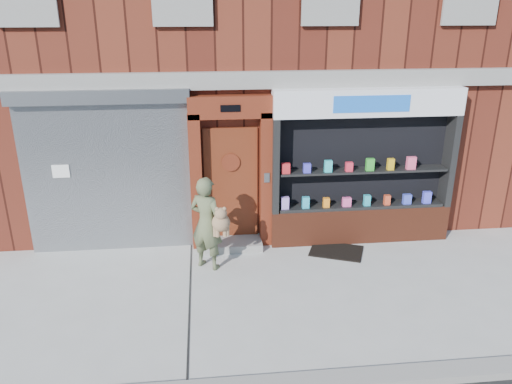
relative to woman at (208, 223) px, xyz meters
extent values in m
plane|color=#9E9E99|center=(1.22, -0.99, -0.85)|extent=(80.00, 80.00, 0.00)
cube|color=gray|center=(1.22, -3.14, -0.79)|extent=(60.00, 0.30, 0.12)
cube|color=#4A1911|center=(1.22, 5.01, 3.15)|extent=(12.00, 8.00, 8.00)
cube|color=gray|center=(1.22, 0.93, 2.30)|extent=(12.00, 0.16, 0.30)
cube|color=gray|center=(-1.78, 0.95, 0.55)|extent=(3.00, 0.10, 2.80)
cube|color=slate|center=(-1.78, 0.89, 2.07)|extent=(3.10, 0.30, 0.24)
cube|color=white|center=(-2.58, 0.88, 0.75)|extent=(0.30, 0.01, 0.24)
cube|color=#5E1F10|center=(-0.18, 0.87, 0.45)|extent=(0.22, 0.28, 2.60)
cube|color=#5E1F10|center=(1.12, 0.87, 0.45)|extent=(0.22, 0.28, 2.60)
cube|color=#5E1F10|center=(0.47, 0.87, 1.85)|extent=(1.50, 0.28, 0.40)
cube|color=black|center=(0.47, 0.72, 1.85)|extent=(0.35, 0.01, 0.12)
cube|color=#582110|center=(0.47, 0.98, 0.35)|extent=(1.00, 0.06, 2.20)
cylinder|color=black|center=(0.47, 0.94, 0.80)|extent=(0.28, 0.02, 0.28)
cylinder|color=#5E1F10|center=(0.47, 0.93, 0.80)|extent=(0.34, 0.02, 0.34)
cube|color=gray|center=(0.47, 0.71, -0.78)|extent=(1.10, 0.55, 0.15)
cube|color=slate|center=(1.12, 0.72, 0.55)|extent=(0.10, 0.02, 0.18)
cube|color=maroon|center=(2.97, 0.81, -0.50)|extent=(3.50, 0.40, 0.70)
cube|color=black|center=(1.28, 0.81, 0.75)|extent=(0.12, 0.40, 1.80)
cube|color=black|center=(4.66, 0.81, 0.75)|extent=(0.12, 0.40, 1.80)
cube|color=black|center=(2.97, 0.99, 0.75)|extent=(3.30, 0.03, 1.80)
cube|color=black|center=(2.97, 0.81, -0.12)|extent=(3.20, 0.36, 0.06)
cube|color=black|center=(2.97, 0.81, 0.60)|extent=(3.20, 0.36, 0.04)
cube|color=white|center=(2.97, 0.81, 1.90)|extent=(3.50, 0.40, 0.50)
cube|color=blue|center=(2.97, 0.60, 1.90)|extent=(1.40, 0.01, 0.30)
cube|color=#AD80E8|center=(1.47, 0.73, 0.02)|extent=(0.15, 0.09, 0.23)
cube|color=#27A5C7|center=(1.87, 0.73, 0.02)|extent=(0.13, 0.09, 0.22)
cube|color=orange|center=(2.27, 0.73, 0.00)|extent=(0.12, 0.09, 0.19)
cube|color=#F05098|center=(2.67, 0.73, -0.01)|extent=(0.16, 0.09, 0.18)
cube|color=#25A2B9|center=(3.07, 0.73, 0.01)|extent=(0.12, 0.09, 0.21)
cube|color=#D54525|center=(3.47, 0.73, 0.00)|extent=(0.11, 0.09, 0.19)
cube|color=blue|center=(3.87, 0.73, 0.00)|extent=(0.16, 0.09, 0.19)
cube|color=#4549ED|center=(4.27, 0.73, 0.02)|extent=(0.15, 0.09, 0.23)
cube|color=red|center=(1.47, 0.73, 0.71)|extent=(0.16, 0.09, 0.19)
cube|color=#3F3ED3|center=(1.87, 0.73, 0.70)|extent=(0.13, 0.09, 0.17)
cube|color=#28BFC9|center=(2.27, 0.73, 0.72)|extent=(0.14, 0.09, 0.22)
cube|color=#E4283F|center=(2.67, 0.73, 0.70)|extent=(0.13, 0.09, 0.17)
cube|color=green|center=(3.07, 0.73, 0.73)|extent=(0.15, 0.09, 0.23)
cube|color=gold|center=(3.47, 0.73, 0.72)|extent=(0.12, 0.09, 0.22)
cube|color=#F6527E|center=(3.87, 0.73, 0.74)|extent=(0.17, 0.09, 0.24)
imported|color=#525B3B|center=(-0.02, 0.02, -0.01)|extent=(0.74, 0.67, 1.69)
sphere|color=brown|center=(0.22, -0.16, 0.07)|extent=(0.31, 0.31, 0.31)
sphere|color=brown|center=(0.22, -0.21, 0.26)|extent=(0.21, 0.21, 0.21)
sphere|color=brown|center=(0.16, -0.21, 0.34)|extent=(0.07, 0.07, 0.07)
sphere|color=brown|center=(0.28, -0.21, 0.34)|extent=(0.07, 0.07, 0.07)
cylinder|color=brown|center=(0.12, -0.16, -0.08)|extent=(0.07, 0.07, 0.19)
cylinder|color=brown|center=(0.33, -0.16, -0.08)|extent=(0.07, 0.07, 0.19)
cylinder|color=brown|center=(0.16, -0.18, -0.08)|extent=(0.07, 0.07, 0.19)
cylinder|color=brown|center=(0.28, -0.18, -0.08)|extent=(0.07, 0.07, 0.19)
cube|color=black|center=(2.41, 0.33, -0.84)|extent=(1.15, 0.99, 0.02)
camera|label=1|loc=(-0.01, -7.92, 3.53)|focal=35.00mm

